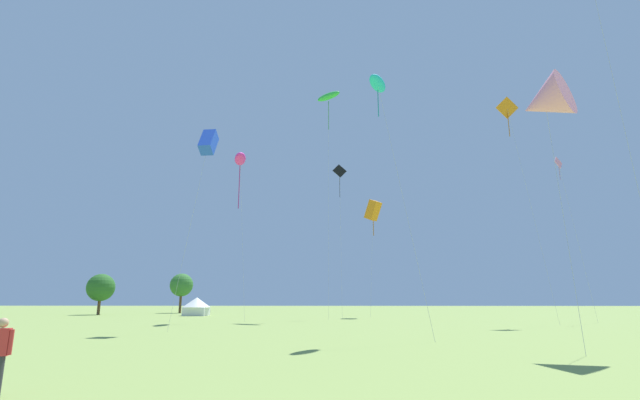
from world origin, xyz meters
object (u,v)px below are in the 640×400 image
(kite_black_diamond, at_px, (340,175))
(festival_tent_right, at_px, (197,306))
(kite_magenta_parafoil, at_px, (240,159))
(kite_pink_delta, at_px, (545,101))
(kite_orange_diamond, at_px, (508,111))
(kite_green_parafoil, at_px, (328,97))
(tree_distant_right, at_px, (181,285))
(kite_pink_diamond, at_px, (560,169))
(kite_orange_box, at_px, (373,210))
(tree_distant_left, at_px, (101,288))
(kite_cyan_parafoil, at_px, (378,84))
(kite_blue_box, at_px, (208,142))

(kite_black_diamond, relative_size, festival_tent_right, 4.96)
(kite_black_diamond, bearing_deg, kite_magenta_parafoil, -141.56)
(kite_pink_delta, bearing_deg, kite_orange_diamond, 72.32)
(kite_magenta_parafoil, bearing_deg, kite_green_parafoil, 34.14)
(kite_orange_diamond, relative_size, tree_distant_right, 3.32)
(kite_orange_diamond, relative_size, kite_pink_diamond, 1.31)
(kite_orange_box, xyz_separation_m, tree_distant_left, (-42.46, 8.28, -10.43))
(festival_tent_right, bearing_deg, kite_pink_delta, -55.81)
(kite_cyan_parafoil, relative_size, kite_black_diamond, 0.82)
(kite_cyan_parafoil, bearing_deg, kite_orange_diamond, 49.44)
(kite_pink_diamond, relative_size, kite_orange_box, 1.09)
(kite_blue_box, bearing_deg, kite_green_parafoil, 67.62)
(kite_magenta_parafoil, distance_m, tree_distant_left, 37.24)
(kite_pink_delta, height_order, tree_distant_left, kite_pink_delta)
(festival_tent_right, xyz_separation_m, tree_distant_right, (-7.62, 14.99, 3.44))
(kite_pink_diamond, bearing_deg, festival_tent_right, 157.32)
(kite_blue_box, height_order, kite_pink_delta, kite_blue_box)
(kite_orange_box, bearing_deg, kite_blue_box, -117.29)
(tree_distant_left, bearing_deg, kite_orange_diamond, -25.36)
(kite_orange_diamond, distance_m, festival_tent_right, 48.85)
(kite_blue_box, bearing_deg, kite_pink_delta, -30.86)
(kite_magenta_parafoil, distance_m, festival_tent_right, 26.40)
(kite_magenta_parafoil, distance_m, kite_green_parafoil, 16.11)
(kite_blue_box, distance_m, kite_black_diamond, 26.75)
(kite_green_parafoil, height_order, kite_black_diamond, kite_green_parafoil)
(kite_pink_delta, bearing_deg, kite_black_diamond, 105.39)
(festival_tent_right, bearing_deg, tree_distant_right, 116.96)
(tree_distant_left, xyz_separation_m, tree_distant_right, (9.11, 10.89, 0.73))
(kite_blue_box, height_order, kite_cyan_parafoil, kite_cyan_parafoil)
(kite_green_parafoil, distance_m, tree_distant_left, 46.53)
(tree_distant_right, bearing_deg, festival_tent_right, -63.04)
(kite_green_parafoil, relative_size, tree_distant_left, 4.65)
(kite_orange_box, bearing_deg, kite_cyan_parafoil, -93.66)
(kite_magenta_parafoil, height_order, kite_cyan_parafoil, kite_magenta_parafoil)
(kite_pink_delta, height_order, tree_distant_right, kite_pink_delta)
(kite_orange_diamond, height_order, tree_distant_left, kite_orange_diamond)
(kite_cyan_parafoil, relative_size, kite_pink_delta, 1.24)
(kite_pink_diamond, xyz_separation_m, kite_green_parafoil, (-25.29, 7.28, 12.45))
(tree_distant_left, bearing_deg, kite_pink_delta, -46.20)
(kite_orange_diamond, height_order, kite_orange_box, kite_orange_diamond)
(kite_green_parafoil, bearing_deg, festival_tent_right, 149.67)
(kite_cyan_parafoil, xyz_separation_m, kite_black_diamond, (-2.39, 30.65, 2.59))
(kite_black_diamond, height_order, tree_distant_right, kite_black_diamond)
(kite_pink_diamond, xyz_separation_m, tree_distant_left, (-61.69, 22.88, -11.97))
(kite_cyan_parafoil, xyz_separation_m, tree_distant_left, (-40.18, 44.00, -11.71))
(kite_orange_diamond, height_order, kite_magenta_parafoil, kite_orange_diamond)
(kite_orange_diamond, xyz_separation_m, kite_magenta_parafoil, (-28.92, 3.90, -3.66))
(kite_green_parafoil, bearing_deg, kite_cyan_parafoil, -82.42)
(kite_green_parafoil, relative_size, tree_distant_right, 4.20)
(tree_distant_right, bearing_deg, kite_pink_delta, -57.49)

